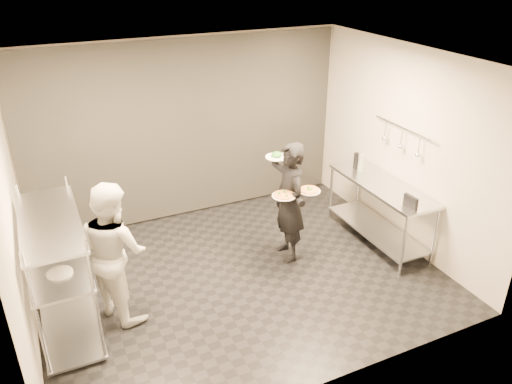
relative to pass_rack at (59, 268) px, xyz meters
name	(u,v)px	position (x,y,z in m)	size (l,w,h in m)	color
room_shell	(206,148)	(2.15, 1.18, 0.63)	(5.00, 4.00, 2.80)	black
pass_rack	(59,268)	(0.00, 0.00, 0.00)	(0.60, 1.60, 1.50)	#BABDC2
prep_counter	(380,202)	(4.33, 0.00, -0.14)	(0.60, 1.80, 0.92)	#BABDC2
utensil_rail	(402,139)	(4.58, 0.00, 0.78)	(0.07, 1.20, 0.31)	#BABDC2
waiter	(289,203)	(2.95, 0.18, 0.07)	(0.61, 0.40, 1.67)	black
chef	(114,251)	(0.60, -0.02, 0.07)	(0.82, 0.64, 1.68)	silver
pizza_plate_near	(284,195)	(2.78, 0.03, 0.29)	(0.31, 0.31, 0.05)	silver
pizza_plate_far	(309,190)	(3.13, -0.02, 0.31)	(0.29, 0.29, 0.05)	silver
salad_plate	(277,156)	(2.91, 0.51, 0.63)	(0.31, 0.31, 0.07)	silver
pos_monitor	(411,202)	(4.21, -0.72, 0.23)	(0.04, 0.22, 0.16)	black
bottle_green	(362,163)	(4.32, 0.50, 0.28)	(0.07, 0.07, 0.26)	gray
bottle_clear	(363,163)	(4.35, 0.50, 0.27)	(0.07, 0.07, 0.23)	gray
bottle_dark	(356,161)	(4.31, 0.62, 0.27)	(0.07, 0.07, 0.24)	black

